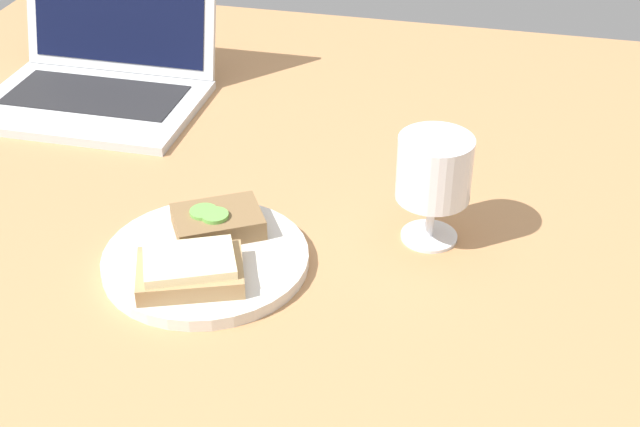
% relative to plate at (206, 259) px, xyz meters
% --- Properties ---
extents(wooden_table, '(1.40, 1.40, 0.03)m').
position_rel_plate_xyz_m(wooden_table, '(0.07, 0.07, -0.02)').
color(wooden_table, '#B27F51').
rests_on(wooden_table, ground).
extents(plate, '(0.23, 0.23, 0.01)m').
position_rel_plate_xyz_m(plate, '(0.00, 0.00, 0.00)').
color(plate, silver).
rests_on(plate, wooden_table).
extents(sandwich_with_cucumber, '(0.12, 0.11, 0.03)m').
position_rel_plate_xyz_m(sandwich_with_cucumber, '(-0.00, 0.05, 0.02)').
color(sandwich_with_cucumber, brown).
rests_on(sandwich_with_cucumber, plate).
extents(sandwich_with_cheese, '(0.13, 0.11, 0.03)m').
position_rel_plate_xyz_m(sandwich_with_cheese, '(0.00, -0.05, 0.02)').
color(sandwich_with_cheese, '#A88456').
rests_on(sandwich_with_cheese, plate).
extents(wine_glass, '(0.08, 0.08, 0.13)m').
position_rel_plate_xyz_m(wine_glass, '(0.23, 0.11, 0.08)').
color(wine_glass, white).
rests_on(wine_glass, wooden_table).
extents(laptop, '(0.31, 0.27, 0.20)m').
position_rel_plate_xyz_m(laptop, '(-0.29, 0.37, 0.04)').
color(laptop, silver).
rests_on(laptop, wooden_table).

